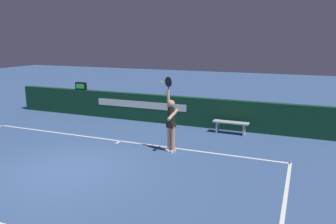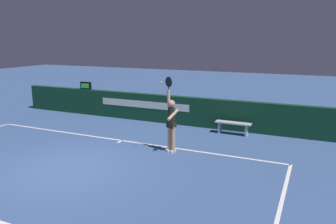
{
  "view_description": "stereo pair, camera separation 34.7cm",
  "coord_description": "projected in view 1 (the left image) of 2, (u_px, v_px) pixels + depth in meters",
  "views": [
    {
      "loc": [
        6.03,
        -7.13,
        3.65
      ],
      "look_at": [
        2.13,
        2.34,
        1.39
      ],
      "focal_mm": 35.49,
      "sensor_mm": 36.0,
      "label": 1
    },
    {
      "loc": [
        6.35,
        -6.99,
        3.65
      ],
      "look_at": [
        2.13,
        2.34,
        1.39
      ],
      "focal_mm": 35.49,
      "sensor_mm": 36.0,
      "label": 2
    }
  ],
  "objects": [
    {
      "name": "ground_plane",
      "position": [
        68.0,
        170.0,
        9.47
      ],
      "size": [
        60.0,
        60.0,
        0.0
      ],
      "primitive_type": "plane",
      "color": "#395688"
    },
    {
      "name": "court_lines",
      "position": [
        70.0,
        169.0,
        9.54
      ],
      "size": [
        11.8,
        5.87,
        0.0
      ],
      "color": "white",
      "rests_on": "ground"
    },
    {
      "name": "back_wall",
      "position": [
        155.0,
        108.0,
        14.79
      ],
      "size": [
        14.83,
        0.3,
        1.23
      ],
      "color": "#0F3923",
      "rests_on": "ground"
    },
    {
      "name": "speed_display",
      "position": [
        81.0,
        86.0,
        16.09
      ],
      "size": [
        0.57,
        0.15,
        0.36
      ],
      "color": "black",
      "rests_on": "back_wall"
    },
    {
      "name": "tennis_player",
      "position": [
        171.0,
        121.0,
        10.77
      ],
      "size": [
        0.48,
        0.52,
        2.49
      ],
      "color": "tan",
      "rests_on": "ground"
    },
    {
      "name": "tennis_ball",
      "position": [
        161.0,
        82.0,
        10.31
      ],
      "size": [
        0.06,
        0.06,
        0.06
      ],
      "color": "#CCE131"
    },
    {
      "name": "courtside_bench_near",
      "position": [
        231.0,
        125.0,
        13.01
      ],
      "size": [
        1.4,
        0.39,
        0.48
      ],
      "color": "#ACB6BD",
      "rests_on": "ground"
    }
  ]
}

